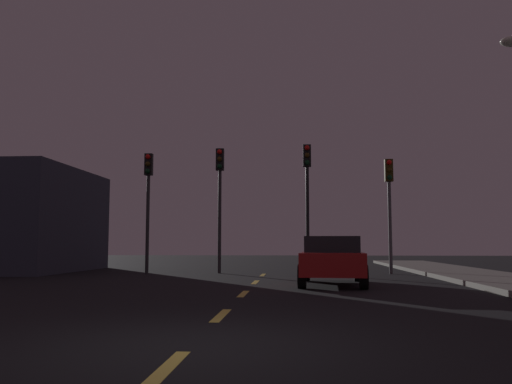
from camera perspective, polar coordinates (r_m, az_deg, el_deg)
The scene contains 12 objects.
ground_plane at distance 13.47m, azimuth -1.11°, elevation -10.62°, with size 80.00×80.00×0.00m, color black.
lane_stripe_nearest at distance 5.44m, azimuth -9.61°, elevation -18.13°, with size 0.16×1.60×0.01m, color #EACC4C.
lane_stripe_second at distance 9.13m, azimuth -3.75°, elevation -13.03°, with size 0.16×1.60×0.01m, color #EACC4C.
lane_stripe_third at distance 12.88m, azimuth -1.36°, elevation -10.84°, with size 0.16×1.60×0.01m, color #EACC4C.
lane_stripe_fourth at distance 16.65m, azimuth -0.07°, elevation -9.63°, with size 0.16×1.60×0.01m, color #EACC4C.
lane_stripe_fifth at distance 20.44m, azimuth 0.75°, elevation -8.87°, with size 0.16×1.60×0.01m, color #EACC4C.
traffic_signal_far_left at distance 22.35m, azimuth -11.48°, elevation 0.34°, with size 0.32×0.38×4.90m.
traffic_signal_center_left at distance 21.75m, azimuth -3.90°, elevation 0.69°, with size 0.32×0.38×5.07m.
traffic_signal_center_right at distance 21.55m, azimuth 5.51°, elevation 0.96°, with size 0.32×0.38×5.19m.
traffic_signal_far_right at distance 21.82m, azimuth 14.09°, elevation -0.06°, with size 0.32×0.38×4.55m.
car_stopped_ahead at distance 15.76m, azimuth 8.14°, elevation -7.18°, with size 2.04×4.09×1.40m.
storefront_left at distance 25.20m, azimuth -23.96°, elevation -2.78°, with size 5.30×7.25×4.38m, color #333847.
Camera 1 is at (1.25, -6.36, 1.20)m, focal length 37.35 mm.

